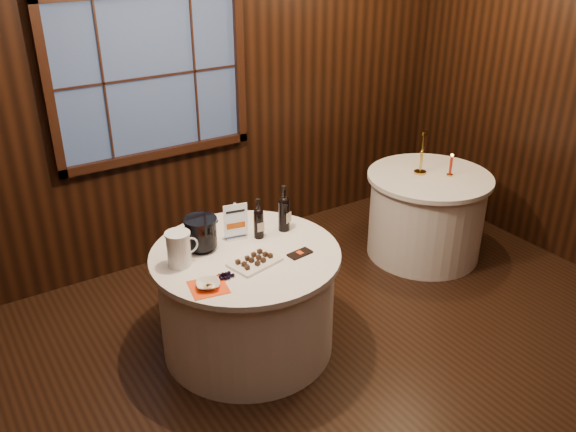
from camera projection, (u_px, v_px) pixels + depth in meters
back_wall at (151, 89)px, 4.83m from camera, size 6.00×0.10×3.00m
main_table at (247, 300)px, 4.23m from camera, size 1.28×1.28×0.77m
side_table at (426, 215)px, 5.43m from camera, size 1.08×1.08×0.77m
sign_stand at (236, 226)px, 4.20m from camera, size 0.17×0.11×0.27m
port_bottle_left at (259, 221)px, 4.19m from camera, size 0.07×0.07×0.29m
port_bottle_right at (284, 211)px, 4.28m from camera, size 0.08×0.09×0.34m
ice_bucket at (201, 233)px, 4.05m from camera, size 0.22×0.22×0.23m
chocolate_plate at (255, 261)px, 3.92m from camera, size 0.36×0.28×0.05m
chocolate_box at (300, 254)px, 4.03m from camera, size 0.17×0.10×0.01m
grape_bunch at (226, 275)px, 3.77m from camera, size 0.16×0.08×0.04m
glass_pitcher at (179, 249)px, 3.86m from camera, size 0.22×0.16×0.23m
orange_napkin at (208, 287)px, 3.68m from camera, size 0.26×0.26×0.00m
cracker_bowl at (208, 284)px, 3.67m from camera, size 0.19×0.19×0.04m
brass_candlestick at (421, 158)px, 5.24m from camera, size 0.11×0.11×0.38m
red_candle at (451, 167)px, 5.22m from camera, size 0.05×0.05×0.20m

